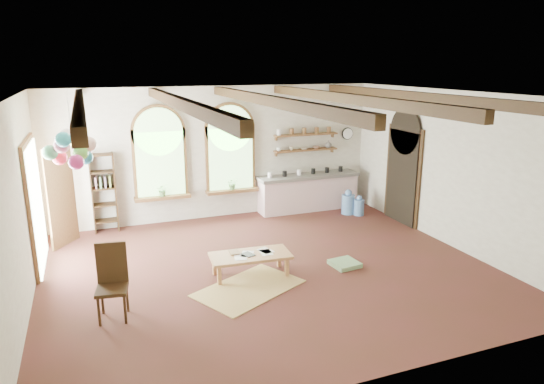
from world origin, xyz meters
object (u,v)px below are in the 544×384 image
side_chair (113,298)px  balloon_cluster (72,149)px  coffee_table (250,257)px  kitchen_counter (308,192)px

side_chair → balloon_cluster: bearing=103.2°
coffee_table → kitchen_counter: bearing=51.0°
side_chair → coffee_table: bearing=16.0°
kitchen_counter → balloon_cluster: bearing=-156.7°
kitchen_counter → coffee_table: size_ratio=1.82×
balloon_cluster → kitchen_counter: bearing=23.3°
coffee_table → side_chair: 2.49m
side_chair → balloon_cluster: (-0.39, 1.66, 2.00)m
side_chair → balloon_cluster: balloon_cluster is taller
coffee_table → balloon_cluster: balloon_cluster is taller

